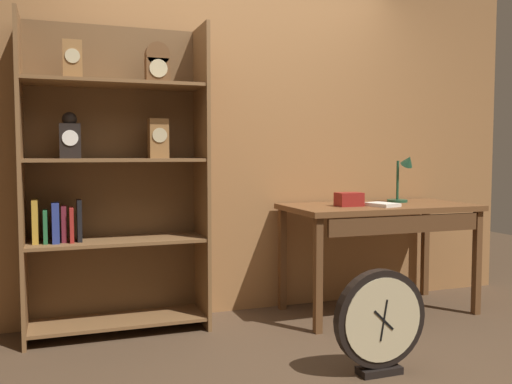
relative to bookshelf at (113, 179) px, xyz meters
name	(u,v)px	position (x,y,z in m)	size (l,w,h in m)	color
ground_plane	(314,374)	(0.94, -1.12, -1.03)	(10.00, 10.00, 0.00)	#4C3826
back_wood_panel	(237,140)	(0.94, 0.22, 0.27)	(4.80, 0.05, 2.60)	#9E6B3D
bookshelf	(113,179)	(0.00, 0.00, 0.00)	(1.18, 0.40, 2.06)	brown
workbench	(381,217)	(1.92, -0.23, -0.30)	(1.41, 0.72, 0.82)	brown
desk_lamp	(403,177)	(2.20, -0.09, -0.02)	(0.19, 0.19, 0.38)	#1E472D
toolbox_small	(349,199)	(1.64, -0.24, -0.16)	(0.18, 0.13, 0.10)	maroon
open_repair_manual	(382,205)	(1.86, -0.33, -0.20)	(0.16, 0.22, 0.03)	silver
round_clock_large	(380,321)	(1.27, -1.25, -0.73)	(0.54, 0.11, 0.58)	black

